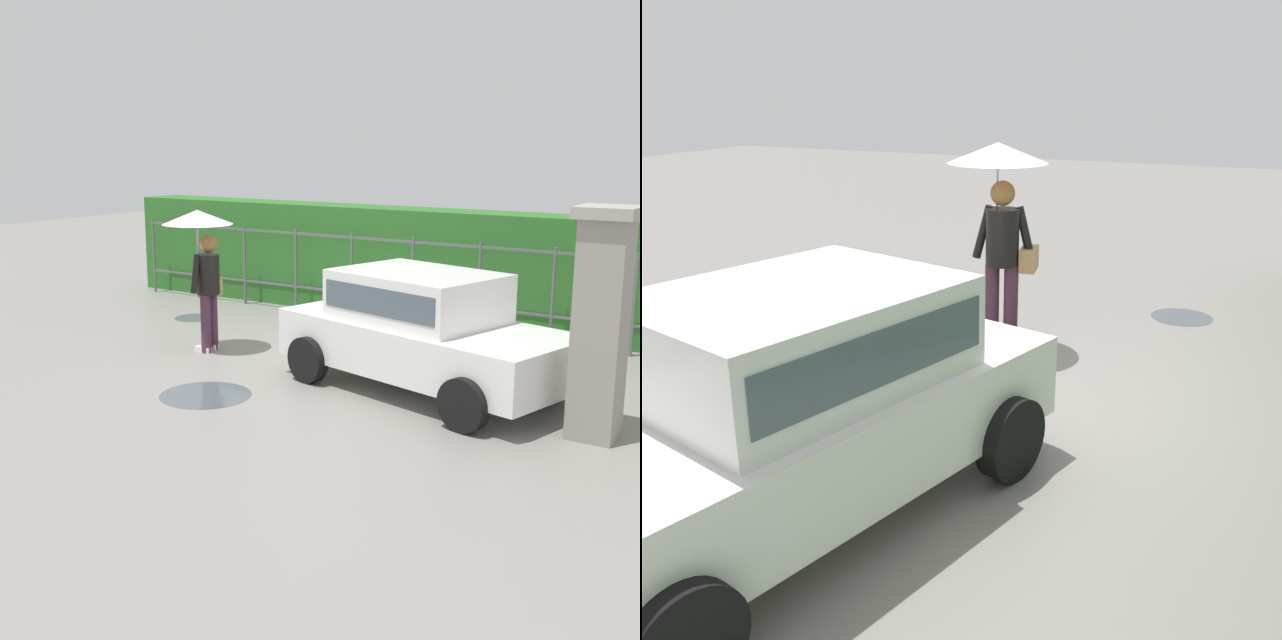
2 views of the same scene
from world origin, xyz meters
TOP-DOWN VIEW (x-y plane):
  - ground_plane at (0.00, 0.00)m, footprint 40.00×40.00m
  - car at (2.19, -0.41)m, footprint 3.99×2.56m
  - pedestrian at (-1.34, -0.44)m, footprint 1.02×1.02m
  - gate_pillar at (4.47, -0.95)m, footprint 0.60×0.60m
  - fence_section at (0.46, 2.70)m, footprint 11.85×0.05m
  - hedge_row at (0.46, 3.43)m, footprint 12.80×0.90m
  - puddle_near at (0.10, -2.09)m, footprint 1.13×1.13m
  - puddle_far at (-3.03, 1.21)m, footprint 0.71×0.71m

SIDE VIEW (x-z plane):
  - ground_plane at x=0.00m, z-range 0.00..0.00m
  - puddle_near at x=0.10m, z-range 0.00..0.00m
  - puddle_far at x=-3.03m, z-range 0.00..0.00m
  - car at x=2.19m, z-range 0.06..1.54m
  - fence_section at x=0.46m, z-range 0.08..1.58m
  - hedge_row at x=0.46m, z-range 0.00..1.90m
  - gate_pillar at x=4.47m, z-range 0.03..2.45m
  - pedestrian at x=-1.34m, z-range 0.52..2.60m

